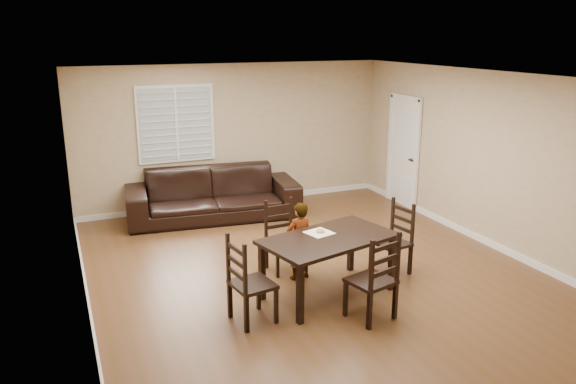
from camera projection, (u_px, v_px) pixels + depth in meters
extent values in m
plane|color=brown|center=(311.00, 270.00, 7.95)|extent=(7.00, 7.00, 0.00)
cube|color=tan|center=(234.00, 136.00, 10.68)|extent=(6.00, 0.04, 2.70)
cube|color=tan|center=(499.00, 279.00, 4.47)|extent=(6.00, 0.04, 2.70)
cube|color=tan|center=(77.00, 203.00, 6.46)|extent=(0.04, 7.00, 2.70)
cube|color=tan|center=(487.00, 159.00, 8.70)|extent=(0.04, 7.00, 2.70)
cube|color=white|center=(313.00, 76.00, 7.21)|extent=(6.00, 7.00, 0.04)
cube|color=white|center=(176.00, 124.00, 10.14)|extent=(1.40, 0.08, 1.40)
cube|color=white|center=(403.00, 153.00, 10.72)|extent=(0.06, 0.94, 2.05)
cylinder|color=#332114|center=(411.00, 160.00, 10.47)|extent=(0.06, 0.06, 0.02)
cube|color=white|center=(236.00, 201.00, 11.02)|extent=(6.00, 0.03, 0.10)
cube|color=white|center=(89.00, 305.00, 6.82)|extent=(0.03, 7.00, 0.10)
cube|color=white|center=(478.00, 238.00, 9.05)|extent=(0.03, 7.00, 0.10)
cube|color=black|center=(329.00, 239.00, 7.02)|extent=(1.84, 1.31, 0.05)
cube|color=black|center=(300.00, 294.00, 6.40)|extent=(0.08, 0.08, 0.73)
cube|color=black|center=(392.00, 263.00, 7.26)|extent=(0.08, 0.08, 0.73)
cube|color=black|center=(262.00, 272.00, 7.00)|extent=(0.08, 0.08, 0.73)
cube|color=black|center=(351.00, 246.00, 7.86)|extent=(0.08, 0.08, 0.73)
cube|color=black|center=(285.00, 241.00, 7.83)|extent=(0.48, 0.45, 0.04)
cube|color=black|center=(279.00, 233.00, 7.98)|extent=(0.45, 0.07, 1.00)
cube|color=black|center=(278.00, 264.00, 7.66)|extent=(0.04, 0.04, 0.41)
cube|color=black|center=(303.00, 259.00, 7.82)|extent=(0.04, 0.04, 0.41)
cube|color=black|center=(267.00, 254.00, 7.97)|extent=(0.04, 0.04, 0.41)
cube|color=black|center=(291.00, 250.00, 8.13)|extent=(0.04, 0.04, 0.41)
cube|color=black|center=(371.00, 281.00, 6.51)|extent=(0.58, 0.56, 0.04)
cube|color=black|center=(384.00, 281.00, 6.34)|extent=(0.48, 0.16, 1.08)
cube|color=black|center=(371.00, 289.00, 6.85)|extent=(0.05, 0.05, 0.44)
cube|color=black|center=(345.00, 299.00, 6.61)|extent=(0.05, 0.05, 0.44)
cube|color=black|center=(395.00, 301.00, 6.55)|extent=(0.05, 0.05, 0.44)
cube|color=black|center=(369.00, 311.00, 6.31)|extent=(0.05, 0.05, 0.44)
cube|color=black|center=(253.00, 284.00, 6.45)|extent=(0.52, 0.54, 0.04)
cube|color=black|center=(237.00, 282.00, 6.32)|extent=(0.12, 0.48, 1.06)
cube|color=black|center=(276.00, 306.00, 6.44)|extent=(0.05, 0.05, 0.43)
cube|color=black|center=(259.00, 293.00, 6.78)|extent=(0.05, 0.05, 0.43)
cube|color=black|center=(247.00, 315.00, 6.25)|extent=(0.05, 0.05, 0.43)
cube|color=black|center=(230.00, 300.00, 6.58)|extent=(0.05, 0.05, 0.43)
cube|color=black|center=(391.00, 243.00, 7.77)|extent=(0.50, 0.52, 0.04)
cube|color=black|center=(402.00, 235.00, 7.85)|extent=(0.12, 0.46, 1.02)
cube|color=black|center=(371.00, 256.00, 7.89)|extent=(0.05, 0.05, 0.42)
cube|color=black|center=(390.00, 266.00, 7.57)|extent=(0.05, 0.05, 0.42)
cube|color=black|center=(390.00, 251.00, 8.08)|extent=(0.05, 0.05, 0.42)
cube|color=black|center=(410.00, 260.00, 7.76)|extent=(0.05, 0.05, 0.42)
imported|color=gray|center=(299.00, 241.00, 7.55)|extent=(0.43, 0.31, 1.08)
cube|color=beige|center=(319.00, 233.00, 7.16)|extent=(0.38, 0.38, 0.00)
torus|color=#C98F48|center=(320.00, 231.00, 7.16)|extent=(0.11, 0.11, 0.04)
torus|color=silver|center=(320.00, 230.00, 7.16)|extent=(0.10, 0.10, 0.02)
imported|color=black|center=(213.00, 194.00, 10.08)|extent=(3.15, 1.52, 0.89)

